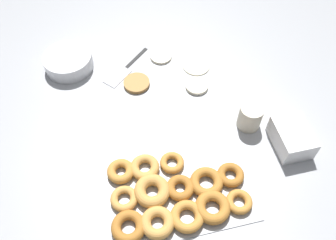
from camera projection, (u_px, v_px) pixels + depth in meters
ground_plane at (167, 100)px, 1.34m from camera, size 3.00×3.00×0.00m
pancake_0 at (137, 83)px, 1.38m from camera, size 0.10×0.10×0.02m
pancake_1 at (197, 86)px, 1.37m from camera, size 0.09×0.09×0.01m
pancake_2 at (196, 65)px, 1.44m from camera, size 0.11×0.11×0.01m
pancake_3 at (161, 56)px, 1.47m from camera, size 0.09×0.09×0.01m
donut_tray at (173, 194)px, 1.10m from camera, size 0.45×0.31×0.04m
batter_bowl at (68, 61)px, 1.42m from camera, size 0.19×0.19×0.06m
container_stack at (292, 137)px, 1.19m from camera, size 0.11×0.15×0.08m
paper_cup at (250, 116)px, 1.23m from camera, size 0.08×0.08×0.09m
spatula at (122, 72)px, 1.42m from camera, size 0.21×0.20×0.01m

